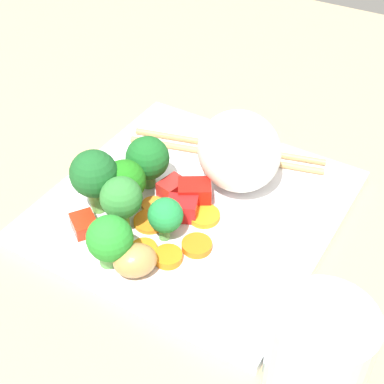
# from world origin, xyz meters

# --- Properties ---
(ground_plane) EXTENTS (1.10, 1.10, 0.02)m
(ground_plane) POSITION_xyz_m (0.00, 0.00, -0.01)
(ground_plane) COLOR tan
(square_plate) EXTENTS (0.27, 0.27, 0.01)m
(square_plate) POSITION_xyz_m (0.00, 0.00, 0.01)
(square_plate) COLOR white
(square_plate) RESTS_ON ground_plane
(rice_mound) EXTENTS (0.12, 0.12, 0.08)m
(rice_mound) POSITION_xyz_m (0.05, -0.02, 0.05)
(rice_mound) COLOR white
(rice_mound) RESTS_ON square_plate
(broccoli_floret_0) EXTENTS (0.04, 0.04, 0.05)m
(broccoli_floret_0) POSITION_xyz_m (-0.04, 0.05, 0.04)
(broccoli_floret_0) COLOR #65A14C
(broccoli_floret_0) RESTS_ON square_plate
(broccoli_floret_1) EXTENTS (0.04, 0.04, 0.07)m
(broccoli_floret_1) POSITION_xyz_m (-0.06, 0.07, 0.06)
(broccoli_floret_1) COLOR #71B54F
(broccoli_floret_1) RESTS_ON square_plate
(broccoli_floret_2) EXTENTS (0.04, 0.04, 0.05)m
(broccoli_floret_2) POSITION_xyz_m (-0.10, 0.02, 0.04)
(broccoli_floret_2) COLOR #5BA04B
(broccoli_floret_2) RESTS_ON square_plate
(broccoli_floret_3) EXTENTS (0.04, 0.04, 0.06)m
(broccoli_floret_3) POSITION_xyz_m (-0.06, 0.04, 0.05)
(broccoli_floret_3) COLOR #5F983B
(broccoli_floret_3) RESTS_ON square_plate
(broccoli_floret_4) EXTENTS (0.04, 0.04, 0.06)m
(broccoli_floret_4) POSITION_xyz_m (-0.00, 0.05, 0.05)
(broccoli_floret_4) COLOR #53923C
(broccoli_floret_4) RESTS_ON square_plate
(broccoli_floret_5) EXTENTS (0.03, 0.03, 0.04)m
(broccoli_floret_5) POSITION_xyz_m (-0.05, -0.00, 0.04)
(broccoli_floret_5) COLOR #579D4B
(broccoli_floret_5) RESTS_ON square_plate
(carrot_slice_0) EXTENTS (0.04, 0.04, 0.00)m
(carrot_slice_0) POSITION_xyz_m (-0.05, 0.02, 0.01)
(carrot_slice_0) COLOR orange
(carrot_slice_0) RESTS_ON square_plate
(carrot_slice_1) EXTENTS (0.03, 0.03, 0.01)m
(carrot_slice_1) POSITION_xyz_m (-0.08, 0.01, 0.01)
(carrot_slice_1) COLOR orange
(carrot_slice_1) RESTS_ON square_plate
(carrot_slice_2) EXTENTS (0.03, 0.03, 0.00)m
(carrot_slice_2) POSITION_xyz_m (-0.03, 0.03, 0.01)
(carrot_slice_2) COLOR orange
(carrot_slice_2) RESTS_ON square_plate
(carrot_slice_3) EXTENTS (0.03, 0.03, 0.01)m
(carrot_slice_3) POSITION_xyz_m (-0.08, -0.02, 0.02)
(carrot_slice_3) COLOR orange
(carrot_slice_3) RESTS_ON square_plate
(carrot_slice_4) EXTENTS (0.04, 0.04, 0.01)m
(carrot_slice_4) POSITION_xyz_m (-0.05, -0.03, 0.02)
(carrot_slice_4) COLOR orange
(carrot_slice_4) RESTS_ON square_plate
(carrot_slice_5) EXTENTS (0.04, 0.04, 0.01)m
(carrot_slice_5) POSITION_xyz_m (-0.02, -0.02, 0.02)
(carrot_slice_5) COLOR orange
(carrot_slice_5) RESTS_ON square_plate
(pepper_chunk_0) EXTENTS (0.03, 0.03, 0.02)m
(pepper_chunk_0) POSITION_xyz_m (-0.02, 0.00, 0.02)
(pepper_chunk_0) COLOR red
(pepper_chunk_0) RESTS_ON square_plate
(pepper_chunk_1) EXTENTS (0.04, 0.04, 0.02)m
(pepper_chunk_1) POSITION_xyz_m (0.00, 0.00, 0.02)
(pepper_chunk_1) COLOR red
(pepper_chunk_1) RESTS_ON square_plate
(pepper_chunk_3) EXTENTS (0.03, 0.03, 0.01)m
(pepper_chunk_3) POSITION_xyz_m (-0.08, 0.07, 0.02)
(pepper_chunk_3) COLOR red
(pepper_chunk_3) RESTS_ON square_plate
(pepper_chunk_4) EXTENTS (0.03, 0.02, 0.02)m
(pepper_chunk_4) POSITION_xyz_m (0.00, 0.03, 0.02)
(pepper_chunk_4) COLOR red
(pepper_chunk_4) RESTS_ON square_plate
(chicken_piece_1) EXTENTS (0.05, 0.05, 0.03)m
(chicken_piece_1) POSITION_xyz_m (-0.10, -0.00, 0.03)
(chicken_piece_1) COLOR #B38248
(chicken_piece_1) RESTS_ON square_plate
(chopstick_pair) EXTENTS (0.07, 0.21, 0.01)m
(chopstick_pair) POSITION_xyz_m (0.09, 0.01, 0.02)
(chopstick_pair) COLOR tan
(chopstick_pair) RESTS_ON square_plate
(drinking_glass) EXTENTS (0.07, 0.07, 0.08)m
(drinking_glass) POSITION_xyz_m (-0.12, -0.17, 0.04)
(drinking_glass) COLOR #ADD7DD
(drinking_glass) RESTS_ON ground_plane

